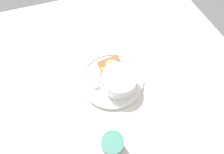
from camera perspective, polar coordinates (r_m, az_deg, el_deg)
The scene contains 9 objects.
ground_plane at distance 74.08cm, azimuth 0.00°, elevation -1.58°, with size 120.00×120.00×2.00cm, color beige.
plate at distance 72.51cm, azimuth 0.00°, elevation -0.89°, with size 26.32×26.32×1.60cm.
oatmeal_bowl at distance 68.34cm, azimuth 2.37°, elevation -1.28°, with size 13.81×13.81×6.54cm.
toast_slice at distance 74.44cm, azimuth -0.12°, elevation 3.11°, with size 10.80×10.80×1.56cm.
poached_egg at distance 72.59cm, azimuth -0.23°, elevation 4.05°, with size 8.03×4.55×3.46cm.
banana_slice_front at distance 70.54cm, azimuth -5.09°, elevation -2.61°, with size 3.36×3.42×1.52cm.
banana_slice_left at distance 71.96cm, azimuth -4.82°, elevation -0.71°, with size 3.11×3.00×1.47cm.
banana_slice_back at distance 73.35cm, azimuth -4.87°, elevation 1.13°, with size 3.12×3.12×1.30cm.
coffee_mug at distance 60.32cm, azimuth 0.17°, elevation -21.11°, with size 7.13×7.13×8.25cm.
Camera 1 is at (11.54, 34.17, 65.71)cm, focal length 28.00 mm.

